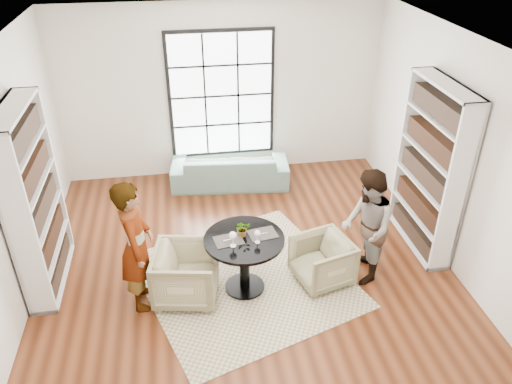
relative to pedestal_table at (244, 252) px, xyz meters
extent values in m
plane|color=brown|center=(0.08, 0.30, -0.57)|extent=(6.00, 6.00, 0.00)
plane|color=silver|center=(0.08, 3.30, 0.93)|extent=(5.50, 0.00, 5.50)
plane|color=silver|center=(-2.67, 0.30, 0.93)|extent=(0.00, 6.00, 6.00)
plane|color=silver|center=(2.83, 0.30, 0.93)|extent=(0.00, 6.00, 6.00)
plane|color=silver|center=(0.08, -2.70, 0.93)|extent=(5.50, 0.00, 5.50)
plane|color=white|center=(0.08, 0.30, 2.43)|extent=(6.00, 6.00, 0.00)
cube|color=black|center=(0.08, 3.28, 0.88)|extent=(1.82, 0.06, 2.22)
cube|color=white|center=(0.08, 3.24, 0.88)|extent=(1.70, 0.02, 2.10)
cube|color=tan|center=(0.02, 0.15, -0.57)|extent=(3.17, 3.17, 0.01)
cylinder|color=black|center=(0.00, 0.00, -0.55)|extent=(0.51, 0.51, 0.04)
cylinder|color=black|center=(0.00, 0.00, -0.19)|extent=(0.13, 0.13, 0.71)
cylinder|color=black|center=(0.00, 0.00, 0.20)|extent=(0.99, 0.99, 0.04)
imported|color=slate|center=(0.14, 2.75, -0.28)|extent=(2.08, 0.99, 0.59)
imported|color=#C4A98C|center=(-0.73, -0.03, -0.22)|extent=(0.90, 0.88, 0.71)
imported|color=#C5B98C|center=(1.02, 0.00, -0.26)|extent=(0.84, 0.83, 0.63)
imported|color=gray|center=(-1.28, -0.03, 0.28)|extent=(0.42, 0.63, 1.70)
imported|color=gray|center=(1.57, 0.00, 0.21)|extent=(0.71, 0.84, 1.56)
cube|color=#282623|center=(-0.19, -0.02, 0.22)|extent=(0.38, 0.31, 0.01)
cube|color=#282623|center=(0.24, 0.05, 0.22)|extent=(0.38, 0.31, 0.01)
cylinder|color=silver|center=(-0.15, -0.14, 0.22)|extent=(0.07, 0.07, 0.01)
cylinder|color=silver|center=(-0.15, -0.14, 0.28)|extent=(0.01, 0.01, 0.12)
sphere|color=maroon|center=(-0.15, -0.14, 0.37)|extent=(0.09, 0.09, 0.09)
ellipsoid|color=white|center=(-0.15, -0.14, 0.37)|extent=(0.09, 0.09, 0.10)
cylinder|color=silver|center=(0.15, -0.11, 0.22)|extent=(0.06, 0.06, 0.01)
cylinder|color=silver|center=(0.15, -0.11, 0.27)|extent=(0.01, 0.01, 0.10)
sphere|color=maroon|center=(0.15, -0.11, 0.35)|extent=(0.08, 0.08, 0.08)
ellipsoid|color=white|center=(0.15, -0.11, 0.35)|extent=(0.08, 0.08, 0.09)
imported|color=gray|center=(-0.01, 0.06, 0.32)|extent=(0.21, 0.19, 0.20)
camera|label=1|loc=(-0.65, -4.89, 3.81)|focal=35.00mm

